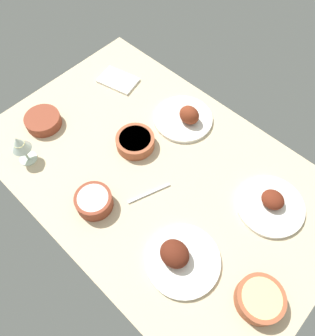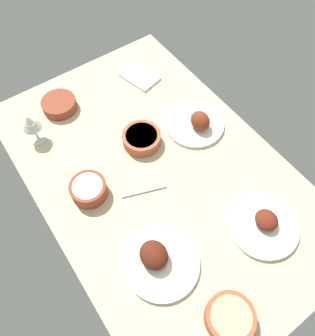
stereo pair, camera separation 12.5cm
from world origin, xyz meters
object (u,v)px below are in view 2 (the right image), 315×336
bowl_potatoes (230,318)px  bowl_pasta (142,138)px  plate_far_side (196,123)px  bowl_sauce (59,104)px  folded_napkin (139,76)px  bowl_cream (89,189)px  plate_center_main (159,260)px  wine_glass (30,124)px  plate_near_viewer (264,224)px  spoon_loose (144,191)px

bowl_potatoes → bowl_pasta: size_ratio=0.96×
plate_far_side → bowl_sauce: bearing=-134.9°
bowl_sauce → folded_napkin: (4.28, 39.30, -1.93)cm
plate_far_side → folded_napkin: size_ratio=1.45×
bowl_cream → folded_napkin: (-40.35, 49.24, -2.73)cm
bowl_sauce → bowl_potatoes: 107.33cm
plate_center_main → folded_napkin: (-76.41, 43.08, -1.83)cm
wine_glass → folded_napkin: 55.50cm
plate_near_viewer → plate_far_side: plate_far_side is taller
bowl_cream → folded_napkin: 63.72cm
bowl_pasta → bowl_potatoes: bearing=-12.4°
plate_far_side → bowl_potatoes: bearing=-31.3°
bowl_pasta → wine_glass: wine_glass is taller
bowl_cream → bowl_sauce: (-44.64, 9.93, -0.80)cm
bowl_pasta → wine_glass: size_ratio=1.12×
plate_center_main → bowl_potatoes: plate_center_main is taller
wine_glass → spoon_loose: (46.24, 22.21, -9.53)cm
bowl_cream → spoon_loose: (11.34, 17.01, -2.93)cm
plate_center_main → bowl_cream: bearing=-170.3°
spoon_loose → bowl_pasta: bearing=78.6°
plate_center_main → folded_napkin: size_ratio=1.46×
bowl_pasta → bowl_cream: bearing=-74.1°
plate_near_viewer → spoon_loose: bearing=-143.1°
plate_center_main → plate_near_viewer: bearing=73.6°
bowl_pasta → folded_napkin: 37.90cm
bowl_pasta → spoon_loose: bowl_pasta is taller
plate_near_viewer → plate_far_side: size_ratio=0.98×
spoon_loose → wine_glass: bearing=136.0°
bowl_cream → spoon_loose: bearing=56.3°
plate_near_viewer → plate_center_main: (-11.16, -37.84, 0.83)cm
folded_napkin → bowl_pasta: bearing=-32.1°
plate_near_viewer → bowl_cream: plate_near_viewer is taller
bowl_potatoes → bowl_sauce: bearing=-178.1°
bowl_cream → bowl_sauce: bearing=167.5°
plate_center_main → bowl_sauce: plate_center_main is taller
plate_far_side → bowl_cream: bearing=-87.8°
bowl_cream → folded_napkin: bearing=129.3°
bowl_sauce → plate_far_side: bearing=45.1°
plate_far_side → bowl_sauce: plate_far_side is taller
bowl_pasta → spoon_loose: (19.64, -12.12, -2.36)cm
bowl_cream → bowl_sauce: bowl_cream is taller
bowl_potatoes → bowl_pasta: bearing=167.6°
plate_far_side → spoon_loose: bearing=-69.6°
plate_far_side → folded_napkin: plate_far_side is taller
plate_near_viewer → bowl_cream: 64.57cm
plate_near_viewer → bowl_cream: (-47.22, -44.00, 1.73)cm
bowl_potatoes → spoon_loose: bearing=176.1°
spoon_loose → folded_napkin: bearing=78.4°
wine_glass → folded_napkin: size_ratio=0.80×
bowl_sauce → bowl_pasta: size_ratio=0.95×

